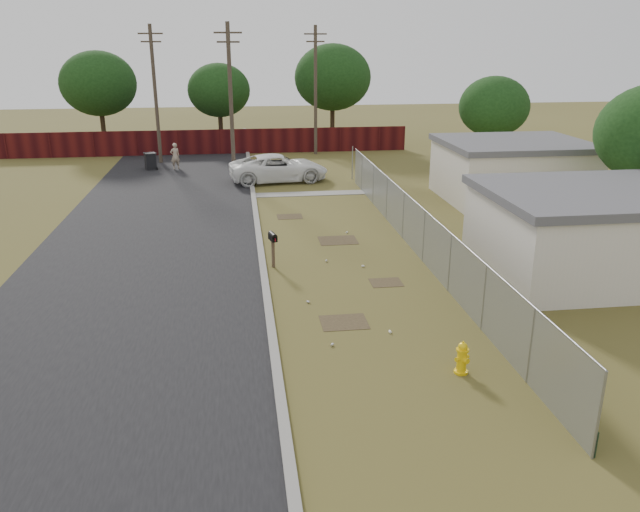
{
  "coord_description": "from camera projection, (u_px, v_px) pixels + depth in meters",
  "views": [
    {
      "loc": [
        -3.75,
        -21.75,
        8.02
      ],
      "look_at": [
        -1.13,
        -2.02,
        1.1
      ],
      "focal_mm": 35.0,
      "sensor_mm": 36.0,
      "label": 1
    }
  ],
  "objects": [
    {
      "name": "street",
      "position": [
        178.0,
        214.0,
        30.16
      ],
      "size": [
        15.1,
        60.0,
        0.12
      ],
      "color": "black",
      "rests_on": "ground"
    },
    {
      "name": "privacy_fence",
      "position": [
        206.0,
        142.0,
        45.83
      ],
      "size": [
        30.0,
        0.12,
        1.8
      ],
      "primitive_type": "cube",
      "color": "#470F0F",
      "rests_on": "ground"
    },
    {
      "name": "utility_poles",
      "position": [
        236.0,
        93.0,
        40.82
      ],
      "size": [
        12.6,
        8.24,
        9.0
      ],
      "color": "#4F4334",
      "rests_on": "ground"
    },
    {
      "name": "houses",
      "position": [
        551.0,
        197.0,
        27.09
      ],
      "size": [
        9.3,
        17.24,
        3.1
      ],
      "color": "beige",
      "rests_on": "ground"
    },
    {
      "name": "fire_hydrant",
      "position": [
        462.0,
        358.0,
        15.72
      ],
      "size": [
        0.47,
        0.47,
        0.89
      ],
      "color": "yellow",
      "rests_on": "ground"
    },
    {
      "name": "mailbox",
      "position": [
        273.0,
        240.0,
        22.89
      ],
      "size": [
        0.33,
        0.59,
        1.34
      ],
      "color": "brown",
      "rests_on": "ground"
    },
    {
      "name": "horizon_trees",
      "position": [
        300.0,
        90.0,
        44.11
      ],
      "size": [
        33.32,
        31.94,
        7.78
      ],
      "color": "#352818",
      "rests_on": "ground"
    },
    {
      "name": "chainlink_fence",
      "position": [
        417.0,
        233.0,
        24.55
      ],
      "size": [
        0.1,
        27.06,
        2.02
      ],
      "color": "gray",
      "rests_on": "ground"
    },
    {
      "name": "pickup_truck",
      "position": [
        279.0,
        168.0,
        37.05
      ],
      "size": [
        6.1,
        3.37,
        1.62
      ],
      "primitive_type": "imported",
      "rotation": [
        0.0,
        0.0,
        1.69
      ],
      "color": "white",
      "rests_on": "ground"
    },
    {
      "name": "ground",
      "position": [
        343.0,
        265.0,
        23.46
      ],
      "size": [
        120.0,
        120.0,
        0.0
      ],
      "primitive_type": "plane",
      "color": "brown",
      "rests_on": "ground"
    },
    {
      "name": "trash_bin",
      "position": [
        150.0,
        161.0,
        40.51
      ],
      "size": [
        0.92,
        0.9,
        1.09
      ],
      "color": "black",
      "rests_on": "ground"
    },
    {
      "name": "scattered_litter",
      "position": [
        344.0,
        283.0,
        21.59
      ],
      "size": [
        2.67,
        10.57,
        0.07
      ],
      "color": "silver",
      "rests_on": "ground"
    },
    {
      "name": "pedestrian",
      "position": [
        175.0,
        156.0,
        40.55
      ],
      "size": [
        0.73,
        0.63,
        1.7
      ],
      "primitive_type": "imported",
      "rotation": [
        0.0,
        0.0,
        3.57
      ],
      "color": "tan",
      "rests_on": "ground"
    }
  ]
}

